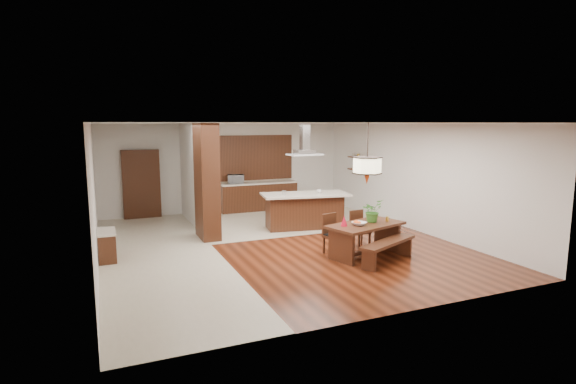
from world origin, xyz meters
name	(u,v)px	position (x,y,z in m)	size (l,w,h in m)	color
room_shell	(276,159)	(0.00, 0.00, 2.06)	(9.00, 9.04, 2.92)	#3D170B
tile_hallway	(160,256)	(-2.75, 0.00, 0.01)	(2.50, 9.00, 0.01)	beige
tile_kitchen	(285,219)	(1.25, 2.50, 0.01)	(5.50, 4.00, 0.01)	beige
soffit_band	(276,124)	(0.00, 0.00, 2.88)	(8.00, 9.00, 0.02)	#361D0D
partition_pier	(207,181)	(-1.40, 1.20, 1.45)	(0.45, 1.00, 2.90)	black
partition_stub	(191,173)	(-1.40, 3.30, 1.45)	(0.18, 2.40, 2.90)	silver
hallway_console	(107,245)	(-3.81, 0.20, 0.32)	(0.37, 0.88, 0.63)	black
hallway_doorway	(141,184)	(-2.70, 4.40, 1.05)	(1.10, 0.20, 2.10)	black
rear_counter	(258,196)	(1.00, 4.20, 0.48)	(2.60, 0.62, 0.95)	black
kitchen_window	(255,158)	(1.00, 4.46, 1.75)	(2.60, 0.08, 1.50)	#985A2D
shelf_lower	(358,170)	(3.87, 2.60, 1.40)	(0.26, 0.90, 0.04)	black
shelf_upper	(358,157)	(3.87, 2.60, 1.80)	(0.26, 0.90, 0.04)	black
dining_table	(365,232)	(1.42, -1.70, 0.53)	(1.91, 1.31, 0.72)	black
dining_bench	(388,252)	(1.60, -2.30, 0.23)	(1.65, 0.36, 0.46)	black
dining_chair_left	(334,234)	(0.86, -1.31, 0.45)	(0.40, 0.40, 0.90)	black
dining_chair_right	(360,229)	(1.69, -1.07, 0.43)	(0.38, 0.38, 0.86)	black
pendant_lantern	(368,154)	(1.42, -1.70, 2.25)	(0.64, 0.64, 1.31)	#FFF4C3
foliage_plant	(372,211)	(1.65, -1.60, 0.97)	(0.45, 0.39, 0.50)	#3C7C29
fruit_bowl	(359,224)	(1.21, -1.78, 0.76)	(0.30, 0.30, 0.07)	#B9ADA2
napkin_cone	(344,221)	(0.87, -1.71, 0.83)	(0.14, 0.14, 0.23)	red
gold_ornament	(387,219)	(2.00, -1.67, 0.78)	(0.07, 0.07, 0.11)	gold
kitchen_island	(304,210)	(1.32, 1.22, 0.50)	(2.52, 1.42, 0.98)	black
range_hood	(305,139)	(1.32, 1.23, 2.46)	(0.90, 0.55, 0.87)	silver
island_cup	(319,191)	(1.69, 1.09, 1.03)	(0.13, 0.13, 0.10)	silver
microwave	(236,179)	(0.22, 4.19, 1.09)	(0.52, 0.35, 0.29)	#ADAFB4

